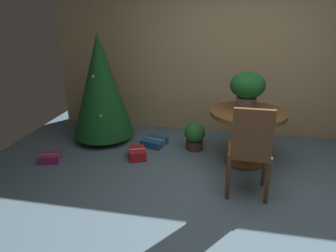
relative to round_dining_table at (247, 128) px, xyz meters
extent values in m
plane|color=slate|center=(-0.13, -1.06, -0.49)|extent=(6.60, 6.60, 0.00)
cube|color=tan|center=(-0.13, 1.14, 0.81)|extent=(6.00, 0.10, 2.60)
cylinder|color=brown|center=(0.00, 0.00, -0.47)|extent=(0.52, 0.52, 0.04)
cylinder|color=brown|center=(0.00, 0.00, -0.14)|extent=(0.24, 0.24, 0.62)
cylinder|color=brown|center=(0.00, 0.00, 0.20)|extent=(0.96, 0.96, 0.05)
cylinder|color=#665B51|center=(-0.03, 0.07, 0.31)|extent=(0.25, 0.25, 0.16)
ellipsoid|color=#195623|center=(-0.03, 0.07, 0.54)|extent=(0.44, 0.44, 0.33)
sphere|color=#E5A8B2|center=(0.06, 0.07, 0.54)|extent=(0.07, 0.07, 0.07)
sphere|color=#E5A8B2|center=(-0.14, 0.12, 0.59)|extent=(0.06, 0.06, 0.06)
cylinder|color=brown|center=(-0.20, -0.56, -0.25)|extent=(0.04, 0.04, 0.48)
cylinder|color=brown|center=(0.20, -0.56, -0.25)|extent=(0.04, 0.04, 0.48)
cylinder|color=brown|center=(-0.20, -0.92, -0.25)|extent=(0.04, 0.04, 0.48)
cylinder|color=brown|center=(0.20, -0.92, -0.25)|extent=(0.04, 0.04, 0.48)
cube|color=brown|center=(0.00, -0.74, 0.01)|extent=(0.44, 0.40, 0.05)
cube|color=brown|center=(0.00, -0.91, 0.29)|extent=(0.40, 0.05, 0.50)
cylinder|color=brown|center=(-2.12, 0.37, -0.44)|extent=(0.10, 0.10, 0.10)
cone|color=#195623|center=(-2.12, 0.37, 0.37)|extent=(0.92, 0.92, 1.53)
sphere|color=gold|center=(-2.02, 0.06, 0.01)|extent=(0.05, 0.05, 0.05)
sphere|color=silver|center=(-2.15, 0.21, 0.53)|extent=(0.06, 0.06, 0.06)
sphere|color=gold|center=(-2.42, 0.37, 0.01)|extent=(0.04, 0.04, 0.04)
sphere|color=silver|center=(-2.28, 0.11, 0.04)|extent=(0.04, 0.04, 0.04)
cube|color=#1E569E|center=(-1.30, 0.30, -0.44)|extent=(0.39, 0.39, 0.10)
cube|color=gold|center=(-1.30, 0.30, -0.44)|extent=(0.32, 0.11, 0.10)
cube|color=#9E287A|center=(-2.54, -0.50, -0.44)|extent=(0.29, 0.27, 0.11)
cube|color=gold|center=(-2.54, -0.50, -0.44)|extent=(0.24, 0.10, 0.11)
cube|color=red|center=(-1.43, -0.16, -0.42)|extent=(0.31, 0.36, 0.13)
cube|color=silver|center=(-1.43, -0.16, -0.42)|extent=(0.21, 0.11, 0.14)
cylinder|color=#4C382D|center=(-0.70, 0.28, -0.42)|extent=(0.25, 0.25, 0.14)
sphere|color=#287533|center=(-0.70, 0.28, -0.23)|extent=(0.30, 0.30, 0.30)
camera|label=1|loc=(-0.26, -3.85, 1.43)|focal=33.19mm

